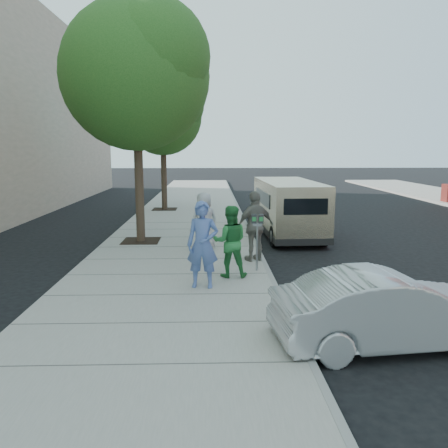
{
  "coord_description": "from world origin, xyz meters",
  "views": [
    {
      "loc": [
        -0.0,
        -11.78,
        3.17
      ],
      "look_at": [
        0.37,
        0.1,
        1.1
      ],
      "focal_mm": 35.0,
      "sensor_mm": 36.0,
      "label": 1
    }
  ],
  "objects_px": {
    "parking_meter": "(257,230)",
    "sedan": "(389,310)",
    "person_officer": "(203,245)",
    "person_striped_polo": "(255,226)",
    "tree_far": "(163,112)",
    "van": "(288,207)",
    "tree_near": "(137,70)",
    "person_green_shirt": "(230,241)",
    "person_gray_shirt": "(204,221)"
  },
  "relations": [
    {
      "from": "parking_meter",
      "to": "sedan",
      "type": "xyz_separation_m",
      "value": [
        1.71,
        -3.96,
        -0.56
      ]
    },
    {
      "from": "sedan",
      "to": "person_officer",
      "type": "height_order",
      "value": "person_officer"
    },
    {
      "from": "parking_meter",
      "to": "person_striped_polo",
      "type": "distance_m",
      "value": 0.99
    },
    {
      "from": "tree_far",
      "to": "van",
      "type": "relative_size",
      "value": 1.19
    },
    {
      "from": "tree_near",
      "to": "sedan",
      "type": "relative_size",
      "value": 2.01
    },
    {
      "from": "tree_near",
      "to": "parking_meter",
      "type": "relative_size",
      "value": 5.29
    },
    {
      "from": "parking_meter",
      "to": "sedan",
      "type": "height_order",
      "value": "parking_meter"
    },
    {
      "from": "tree_far",
      "to": "sedan",
      "type": "relative_size",
      "value": 1.74
    },
    {
      "from": "tree_far",
      "to": "person_green_shirt",
      "type": "relative_size",
      "value": 3.81
    },
    {
      "from": "van",
      "to": "sedan",
      "type": "xyz_separation_m",
      "value": [
        0.05,
        -9.09,
        -0.44
      ]
    },
    {
      "from": "tree_far",
      "to": "person_officer",
      "type": "bearing_deg",
      "value": -80.57
    },
    {
      "from": "tree_far",
      "to": "sedan",
      "type": "distance_m",
      "value": 16.61
    },
    {
      "from": "person_green_shirt",
      "to": "tree_far",
      "type": "bearing_deg",
      "value": -76.28
    },
    {
      "from": "tree_near",
      "to": "person_green_shirt",
      "type": "height_order",
      "value": "tree_near"
    },
    {
      "from": "tree_near",
      "to": "person_gray_shirt",
      "type": "bearing_deg",
      "value": -32.95
    },
    {
      "from": "tree_near",
      "to": "person_officer",
      "type": "height_order",
      "value": "tree_near"
    },
    {
      "from": "person_green_shirt",
      "to": "person_gray_shirt",
      "type": "relative_size",
      "value": 0.98
    },
    {
      "from": "tree_near",
      "to": "person_green_shirt",
      "type": "bearing_deg",
      "value": -56.7
    },
    {
      "from": "tree_near",
      "to": "sedan",
      "type": "distance_m",
      "value": 10.41
    },
    {
      "from": "tree_near",
      "to": "tree_far",
      "type": "xyz_separation_m",
      "value": [
        -0.0,
        7.6,
        -0.66
      ]
    },
    {
      "from": "person_striped_polo",
      "to": "parking_meter",
      "type": "bearing_deg",
      "value": 62.26
    },
    {
      "from": "sedan",
      "to": "tree_near",
      "type": "bearing_deg",
      "value": 27.25
    },
    {
      "from": "tree_far",
      "to": "person_gray_shirt",
      "type": "bearing_deg",
      "value": -77.03
    },
    {
      "from": "van",
      "to": "person_gray_shirt",
      "type": "xyz_separation_m",
      "value": [
        -3.0,
        -2.82,
        -0.04
      ]
    },
    {
      "from": "person_gray_shirt",
      "to": "person_striped_polo",
      "type": "xyz_separation_m",
      "value": [
        1.4,
        -1.33,
        0.08
      ]
    },
    {
      "from": "parking_meter",
      "to": "sedan",
      "type": "bearing_deg",
      "value": -65.92
    },
    {
      "from": "tree_near",
      "to": "tree_far",
      "type": "bearing_deg",
      "value": 90.0
    },
    {
      "from": "sedan",
      "to": "person_green_shirt",
      "type": "xyz_separation_m",
      "value": [
        -2.4,
        3.49,
        0.39
      ]
    },
    {
      "from": "person_green_shirt",
      "to": "person_gray_shirt",
      "type": "bearing_deg",
      "value": -76.14
    },
    {
      "from": "tree_near",
      "to": "person_gray_shirt",
      "type": "relative_size",
      "value": 4.33
    },
    {
      "from": "sedan",
      "to": "person_striped_polo",
      "type": "relative_size",
      "value": 1.97
    },
    {
      "from": "tree_near",
      "to": "parking_meter",
      "type": "bearing_deg",
      "value": -47.02
    },
    {
      "from": "person_green_shirt",
      "to": "parking_meter",
      "type": "bearing_deg",
      "value": -144.94
    },
    {
      "from": "person_green_shirt",
      "to": "person_striped_polo",
      "type": "relative_size",
      "value": 0.9
    },
    {
      "from": "tree_far",
      "to": "person_gray_shirt",
      "type": "relative_size",
      "value": 3.73
    },
    {
      "from": "parking_meter",
      "to": "person_officer",
      "type": "relative_size",
      "value": 0.75
    },
    {
      "from": "tree_far",
      "to": "person_officer",
      "type": "relative_size",
      "value": 3.41
    },
    {
      "from": "person_officer",
      "to": "person_striped_polo",
      "type": "bearing_deg",
      "value": 64.58
    },
    {
      "from": "tree_near",
      "to": "person_green_shirt",
      "type": "distance_m",
      "value": 6.71
    },
    {
      "from": "tree_near",
      "to": "van",
      "type": "bearing_deg",
      "value": 16.31
    },
    {
      "from": "parking_meter",
      "to": "person_gray_shirt",
      "type": "bearing_deg",
      "value": 120.86
    },
    {
      "from": "parking_meter",
      "to": "person_officer",
      "type": "distance_m",
      "value": 1.83
    },
    {
      "from": "tree_near",
      "to": "person_striped_polo",
      "type": "relative_size",
      "value": 3.96
    },
    {
      "from": "person_striped_polo",
      "to": "person_green_shirt",
      "type": "bearing_deg",
      "value": 38.23
    },
    {
      "from": "tree_near",
      "to": "tree_far",
      "type": "relative_size",
      "value": 1.16
    },
    {
      "from": "tree_near",
      "to": "person_green_shirt",
      "type": "xyz_separation_m",
      "value": [
        2.71,
        -4.13,
        -4.55
      ]
    },
    {
      "from": "person_green_shirt",
      "to": "tree_near",
      "type": "bearing_deg",
      "value": -55.99
    },
    {
      "from": "tree_far",
      "to": "van",
      "type": "height_order",
      "value": "tree_far"
    },
    {
      "from": "person_green_shirt",
      "to": "person_striped_polo",
      "type": "distance_m",
      "value": 1.64
    },
    {
      "from": "parking_meter",
      "to": "person_green_shirt",
      "type": "distance_m",
      "value": 0.86
    }
  ]
}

